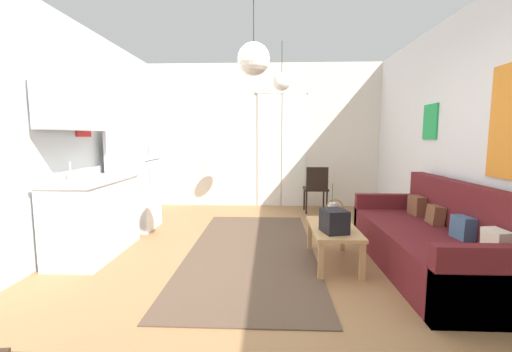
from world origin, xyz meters
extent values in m
cube|color=#996D44|center=(0.00, 0.00, -0.05)|extent=(5.08, 7.44, 0.10)
cube|color=silver|center=(0.00, 3.47, 1.38)|extent=(4.68, 0.10, 2.76)
cube|color=white|center=(0.12, 3.41, 1.09)|extent=(0.46, 0.02, 2.19)
cube|color=white|center=(0.60, 3.41, 1.09)|extent=(0.46, 0.02, 2.19)
cube|color=white|center=(0.36, 3.40, 2.22)|extent=(1.01, 0.03, 0.06)
cube|color=green|center=(2.23, 1.41, 1.55)|extent=(0.02, 0.36, 0.46)
cube|color=silver|center=(-2.29, 0.00, 1.38)|extent=(0.10, 7.04, 2.76)
cube|color=red|center=(-2.23, 1.07, 1.56)|extent=(0.02, 0.32, 0.40)
cube|color=brown|center=(-0.08, 0.78, 0.01)|extent=(1.46, 3.25, 0.01)
cube|color=#5B191E|center=(1.71, 0.29, 0.21)|extent=(0.87, 2.18, 0.41)
cube|color=#5B191E|center=(2.08, 0.29, 0.45)|extent=(0.15, 2.18, 0.90)
cube|color=#5B191E|center=(1.71, -0.75, 0.30)|extent=(0.87, 0.11, 0.61)
cube|color=#5B191E|center=(1.71, 1.32, 0.30)|extent=(0.87, 0.11, 0.61)
cube|color=beige|center=(1.93, -0.43, 0.52)|extent=(0.14, 0.22, 0.22)
cube|color=#3D5B7F|center=(1.93, 0.03, 0.52)|extent=(0.15, 0.22, 0.21)
cube|color=brown|center=(1.93, 0.54, 0.52)|extent=(0.15, 0.21, 0.21)
cube|color=brown|center=(1.92, 0.98, 0.53)|extent=(0.14, 0.24, 0.23)
cube|color=tan|center=(0.82, 0.43, 0.39)|extent=(0.47, 0.93, 0.04)
cube|color=tan|center=(0.62, 0.01, 0.18)|extent=(0.05, 0.05, 0.37)
cube|color=tan|center=(1.01, 0.01, 0.18)|extent=(0.05, 0.05, 0.37)
cube|color=tan|center=(0.62, 0.86, 0.18)|extent=(0.05, 0.05, 0.37)
cube|color=tan|center=(1.01, 0.86, 0.18)|extent=(0.05, 0.05, 0.37)
cylinder|color=beige|center=(0.82, 0.59, 0.52)|extent=(0.09, 0.09, 0.23)
cylinder|color=#477F42|center=(0.82, 0.59, 0.74)|extent=(0.01, 0.01, 0.22)
cube|color=black|center=(0.78, 0.22, 0.52)|extent=(0.28, 0.31, 0.23)
torus|color=brown|center=(0.78, 0.22, 0.66)|extent=(0.17, 0.01, 0.17)
cube|color=white|center=(-1.86, 1.69, 0.81)|extent=(0.56, 0.63, 1.62)
cube|color=#4C4C51|center=(-1.57, 1.69, 1.03)|extent=(0.01, 0.61, 0.01)
cylinder|color=#B7BABF|center=(-1.55, 1.51, 1.22)|extent=(0.02, 0.02, 0.23)
cylinder|color=#B7BABF|center=(-1.55, 1.51, 0.73)|extent=(0.02, 0.02, 0.36)
cube|color=silver|center=(-1.89, 0.61, 0.43)|extent=(0.56, 1.18, 0.85)
cube|color=#B7BABF|center=(-1.89, 0.61, 0.87)|extent=(0.59, 1.21, 0.03)
cube|color=#999BA0|center=(-1.89, 0.56, 0.82)|extent=(0.36, 0.40, 0.10)
cylinder|color=#B7BABF|center=(-2.11, 0.56, 0.98)|extent=(0.02, 0.02, 0.20)
cube|color=silver|center=(-2.01, 0.61, 1.71)|extent=(0.32, 1.06, 0.56)
cylinder|color=black|center=(1.14, 3.06, 0.21)|extent=(0.03, 0.03, 0.41)
cylinder|color=black|center=(0.78, 3.06, 0.21)|extent=(0.03, 0.03, 0.41)
cylinder|color=black|center=(1.14, 2.72, 0.21)|extent=(0.03, 0.03, 0.41)
cylinder|color=black|center=(0.78, 2.72, 0.21)|extent=(0.03, 0.03, 0.41)
cube|color=black|center=(0.96, 2.89, 0.42)|extent=(0.42, 0.40, 0.04)
cube|color=black|center=(0.96, 2.71, 0.63)|extent=(0.38, 0.03, 0.40)
cylinder|color=black|center=(-0.02, -0.01, 2.47)|extent=(0.01, 0.01, 0.57)
sphere|color=white|center=(-0.02, -0.01, 2.04)|extent=(0.29, 0.29, 0.29)
cylinder|color=black|center=(0.30, 2.01, 2.53)|extent=(0.01, 0.01, 0.45)
sphere|color=white|center=(0.30, 2.01, 2.17)|extent=(0.27, 0.27, 0.27)
camera|label=1|loc=(0.13, -3.02, 1.35)|focal=23.05mm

